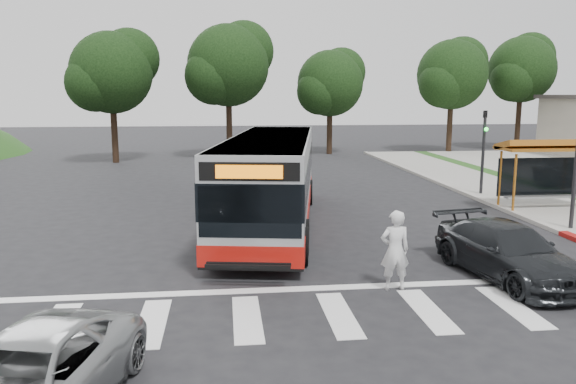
{
  "coord_description": "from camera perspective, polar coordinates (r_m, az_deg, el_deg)",
  "views": [
    {
      "loc": [
        -2.42,
        -16.38,
        4.74
      ],
      "look_at": [
        -0.38,
        1.47,
        1.6
      ],
      "focal_mm": 35.0,
      "sensor_mm": 36.0,
      "label": 1
    }
  ],
  "objects": [
    {
      "name": "ground",
      "position": [
        17.23,
        1.82,
        -6.06
      ],
      "size": [
        140.0,
        140.0,
        0.0
      ],
      "primitive_type": "plane",
      "color": "black",
      "rests_on": "ground"
    },
    {
      "name": "sidewalk_east",
      "position": [
        28.22,
        21.98,
        -0.36
      ],
      "size": [
        4.0,
        40.0,
        0.12
      ],
      "primitive_type": "cube",
      "color": "gray",
      "rests_on": "ground"
    },
    {
      "name": "curb_east",
      "position": [
        27.33,
        18.29,
        -0.42
      ],
      "size": [
        0.3,
        40.0,
        0.15
      ],
      "primitive_type": "cube",
      "color": "#9E9991",
      "rests_on": "ground"
    },
    {
      "name": "crosswalk_ladder",
      "position": [
        12.56,
        5.2,
        -12.26
      ],
      "size": [
        18.0,
        2.6,
        0.01
      ],
      "primitive_type": "cube",
      "color": "silver",
      "rests_on": "ground"
    },
    {
      "name": "bus_shelter",
      "position": [
        25.34,
        25.01,
        3.57
      ],
      "size": [
        4.2,
        1.6,
        2.86
      ],
      "color": "#A6611B",
      "rests_on": "sidewalk_east"
    },
    {
      "name": "traffic_signal_ne_short",
      "position": [
        27.72,
        19.27,
        4.68
      ],
      "size": [
        0.18,
        0.37,
        4.0
      ],
      "color": "black",
      "rests_on": "ground"
    },
    {
      "name": "tree_ne_a",
      "position": [
        48.17,
        16.4,
        11.48
      ],
      "size": [
        6.16,
        5.74,
        9.3
      ],
      "color": "black",
      "rests_on": "parking_lot"
    },
    {
      "name": "tree_ne_b",
      "position": [
        53.03,
        22.7,
        11.51
      ],
      "size": [
        6.16,
        5.74,
        10.02
      ],
      "color": "black",
      "rests_on": "ground"
    },
    {
      "name": "tree_north_a",
      "position": [
        42.51,
        -5.99,
        12.8
      ],
      "size": [
        6.6,
        6.15,
        10.17
      ],
      "color": "black",
      "rests_on": "ground"
    },
    {
      "name": "tree_north_b",
      "position": [
        45.26,
        4.37,
        11.05
      ],
      "size": [
        5.72,
        5.33,
        8.43
      ],
      "color": "black",
      "rests_on": "ground"
    },
    {
      "name": "tree_north_c",
      "position": [
        41.17,
        -17.39,
        11.63
      ],
      "size": [
        6.16,
        5.74,
        9.3
      ],
      "color": "black",
      "rests_on": "ground"
    },
    {
      "name": "transit_bus",
      "position": [
        20.28,
        -1.73,
        1.06
      ],
      "size": [
        4.8,
        12.84,
        3.24
      ],
      "primitive_type": null,
      "rotation": [
        0.0,
        0.0,
        -0.17
      ],
      "color": "#AAADAF",
      "rests_on": "ground"
    },
    {
      "name": "pedestrian",
      "position": [
        13.95,
        10.81,
        -5.83
      ],
      "size": [
        0.73,
        0.48,
        1.99
      ],
      "primitive_type": "imported",
      "rotation": [
        0.0,
        0.0,
        3.15
      ],
      "color": "silver",
      "rests_on": "ground"
    },
    {
      "name": "dark_sedan",
      "position": [
        15.75,
        21.43,
        -5.64
      ],
      "size": [
        2.75,
        5.11,
        1.41
      ],
      "primitive_type": "imported",
      "rotation": [
        0.0,
        0.0,
        0.17
      ],
      "color": "black",
      "rests_on": "ground"
    },
    {
      "name": "silver_suv_south",
      "position": [
        9.36,
        -25.15,
        -17.05
      ],
      "size": [
        3.15,
        4.99,
        1.28
      ],
      "primitive_type": "imported",
      "rotation": [
        0.0,
        0.0,
        -0.24
      ],
      "color": "#949799",
      "rests_on": "ground"
    }
  ]
}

